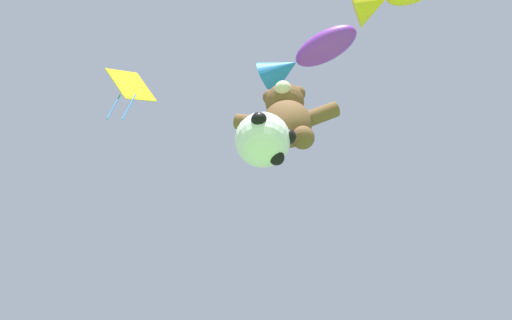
# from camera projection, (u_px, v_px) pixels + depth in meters

# --- Properties ---
(teddy_bear_kite) EXTENTS (2.13, 0.94, 2.16)m
(teddy_bear_kite) POSITION_uv_depth(u_px,v_px,m) (286.00, 116.00, 9.94)
(teddy_bear_kite) COLOR brown
(soccer_ball_kite) EXTENTS (1.09, 1.09, 1.01)m
(soccer_ball_kite) POSITION_uv_depth(u_px,v_px,m) (263.00, 140.00, 8.79)
(soccer_ball_kite) COLOR white
(fish_kite_violet) EXTENTS (2.39, 1.58, 0.84)m
(fish_kite_violet) POSITION_uv_depth(u_px,v_px,m) (303.00, 59.00, 11.20)
(fish_kite_violet) COLOR purple
(diamond_kite) EXTENTS (1.07, 1.11, 2.64)m
(diamond_kite) POSITION_uv_depth(u_px,v_px,m) (131.00, 87.00, 12.63)
(diamond_kite) COLOR yellow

